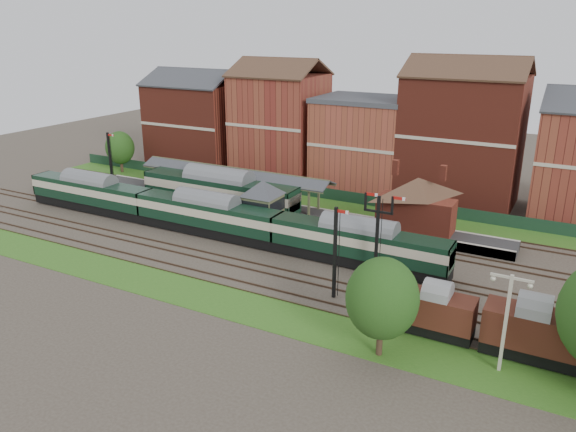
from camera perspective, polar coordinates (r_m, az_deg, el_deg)
The scene contains 20 objects.
ground at distance 57.79m, azimuth -1.62°, elevation -3.26°, with size 160.00×160.00×0.00m, color #473D33.
grass_back at distance 71.25m, azimuth 4.79°, elevation 1.08°, with size 90.00×4.50×0.06m, color #2D6619.
grass_front at distance 48.70m, azimuth -8.73°, elevation -7.92°, with size 90.00×5.00×0.06m, color #2D6619.
fence at distance 72.79m, azimuth 5.44°, elevation 2.04°, with size 90.00×0.12×1.50m, color #193823.
platform at distance 67.89m, azimuth -1.19°, elevation 0.64°, with size 55.00×3.40×1.00m, color #2D2D2D.
signal_box at distance 60.76m, azimuth -2.58°, elevation 1.06°, with size 5.40×5.40×6.00m.
brick_hut at distance 57.95m, azimuth 4.27°, elevation -1.98°, with size 3.20×2.64×2.94m.
station_building at distance 60.67m, azimuth 12.91°, elevation 1.32°, with size 8.10×8.10×5.90m.
canopy at distance 69.77m, azimuth -5.52°, elevation 4.56°, with size 26.00×3.89×4.08m.
semaphore_bracket at distance 49.33m, azimuth 9.08°, elevation -1.74°, with size 3.60×0.25×8.18m.
semaphore_platform_end at distance 80.52m, azimuth -17.60°, elevation 5.40°, with size 1.23×0.25×8.00m.
semaphore_siding at distance 46.26m, azimuth 4.82°, elevation -3.63°, with size 1.23×0.25×8.00m.
yard_lamp at distance 39.24m, azimuth 21.29°, elevation -9.60°, with size 2.60×0.22×7.00m.
town_backdrop at distance 77.66m, azimuth 7.52°, elevation 7.80°, with size 69.00×10.00×16.00m.
dmu_train at distance 61.14m, azimuth -8.21°, elevation 0.17°, with size 52.34×2.75×4.02m.
platform_railcar at distance 67.69m, azimuth -7.00°, elevation 2.43°, with size 20.48×3.22×4.72m.
goods_van_a at distance 43.02m, azimuth 14.77°, elevation -9.35°, with size 5.56×2.41×3.37m.
goods_van_b at distance 42.24m, azimuth 23.46°, elevation -10.64°, with size 6.21×2.69×3.77m.
tree_far at distance 38.63m, azimuth 9.55°, elevation -8.26°, with size 4.97×4.97×7.26m.
tree_back at distance 90.07m, azimuth -16.70°, elevation 6.66°, with size 4.35×4.35×6.36m.
Camera 1 is at (26.77, -46.28, 21.94)m, focal length 35.00 mm.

